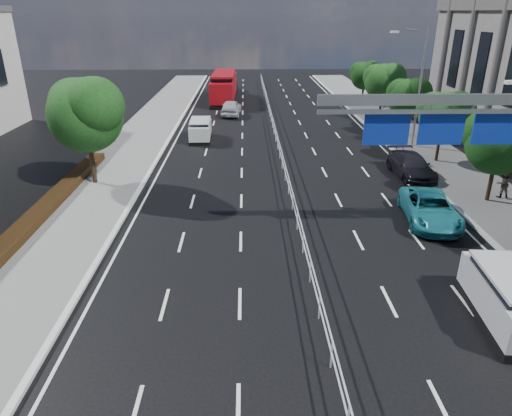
{
  "coord_description": "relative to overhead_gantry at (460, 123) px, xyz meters",
  "views": [
    {
      "loc": [
        -2.54,
        -9.2,
        10.0
      ],
      "look_at": [
        -2.11,
        8.4,
        2.4
      ],
      "focal_mm": 32.0,
      "sensor_mm": 36.0,
      "label": 1
    }
  ],
  "objects": [
    {
      "name": "ground",
      "position": [
        -6.74,
        -10.05,
        -5.61
      ],
      "size": [
        160.0,
        160.0,
        0.0
      ],
      "primitive_type": "plane",
      "color": "black",
      "rests_on": "ground"
    },
    {
      "name": "kerb_near",
      "position": [
        -15.74,
        -10.05,
        -5.54
      ],
      "size": [
        0.25,
        140.0,
        0.15
      ],
      "primitive_type": "cube",
      "color": "silver",
      "rests_on": "ground"
    },
    {
      "name": "median_fence",
      "position": [
        -6.74,
        12.45,
        -5.08
      ],
      "size": [
        0.05,
        85.0,
        1.02
      ],
      "color": "silver",
      "rests_on": "ground"
    },
    {
      "name": "overhead_gantry",
      "position": [
        0.0,
        0.0,
        0.0
      ],
      "size": [
        10.24,
        0.38,
        7.45
      ],
      "color": "gray",
      "rests_on": "ground"
    },
    {
      "name": "streetlight_far",
      "position": [
        3.76,
        15.95,
        -0.4
      ],
      "size": [
        2.78,
        2.4,
        9.0
      ],
      "color": "gray",
      "rests_on": "ground"
    },
    {
      "name": "near_tree_back",
      "position": [
        -18.68,
        7.92,
        -1.0
      ],
      "size": [
        4.84,
        4.51,
        6.69
      ],
      "color": "black",
      "rests_on": "ground"
    },
    {
      "name": "far_tree_d",
      "position": [
        4.51,
        4.42,
        -1.92
      ],
      "size": [
        3.85,
        3.59,
        5.34
      ],
      "color": "black",
      "rests_on": "ground"
    },
    {
      "name": "far_tree_e",
      "position": [
        4.51,
        11.93,
        -2.05
      ],
      "size": [
        3.63,
        3.38,
        5.13
      ],
      "color": "black",
      "rests_on": "ground"
    },
    {
      "name": "far_tree_f",
      "position": [
        4.5,
        19.43,
        -2.12
      ],
      "size": [
        3.52,
        3.28,
        5.02
      ],
      "color": "black",
      "rests_on": "ground"
    },
    {
      "name": "far_tree_g",
      "position": [
        4.51,
        26.92,
        -1.85
      ],
      "size": [
        3.96,
        3.69,
        5.45
      ],
      "color": "black",
      "rests_on": "ground"
    },
    {
      "name": "far_tree_h",
      "position": [
        4.5,
        34.43,
        -2.18
      ],
      "size": [
        3.41,
        3.18,
        4.91
      ],
      "color": "black",
      "rests_on": "ground"
    },
    {
      "name": "white_minivan",
      "position": [
        -13.05,
        18.66,
        -4.76
      ],
      "size": [
        1.79,
        3.99,
        1.72
      ],
      "rotation": [
        0.0,
        0.0,
        0.02
      ],
      "color": "black",
      "rests_on": "ground"
    },
    {
      "name": "red_bus",
      "position": [
        -11.78,
        36.93,
        -3.86
      ],
      "size": [
        2.91,
        11.25,
        3.34
      ],
      "rotation": [
        0.0,
        0.0,
        -0.02
      ],
      "color": "black",
      "rests_on": "ground"
    },
    {
      "name": "near_car_silver",
      "position": [
        -10.73,
        28.57,
        -4.81
      ],
      "size": [
        2.24,
        4.79,
        1.59
      ],
      "primitive_type": "imported",
      "rotation": [
        0.0,
        0.0,
        3.06
      ],
      "color": "#B3B5BA",
      "rests_on": "ground"
    },
    {
      "name": "near_car_dark",
      "position": [
        -11.4,
        44.94,
        -4.78
      ],
      "size": [
        2.36,
        5.22,
        1.66
      ],
      "primitive_type": "imported",
      "rotation": [
        0.0,
        0.0,
        3.26
      ],
      "color": "black",
      "rests_on": "ground"
    },
    {
      "name": "silver_minivan",
      "position": [
        -0.24,
        -6.28,
        -4.69
      ],
      "size": [
        2.29,
        4.63,
        1.86
      ],
      "rotation": [
        0.0,
        0.0,
        -0.09
      ],
      "color": "black",
      "rests_on": "ground"
    },
    {
      "name": "parked_car_teal",
      "position": [
        0.15,
        1.95,
        -4.88
      ],
      "size": [
        3.03,
        5.47,
        1.45
      ],
      "primitive_type": "imported",
      "rotation": [
        0.0,
        0.0,
        -0.12
      ],
      "color": "#1C7381",
      "rests_on": "ground"
    },
    {
      "name": "parked_car_dark",
      "position": [
        1.56,
        8.95,
        -4.87
      ],
      "size": [
        2.23,
        5.13,
        1.47
      ],
      "primitive_type": "imported",
      "rotation": [
        0.0,
        0.0,
        0.03
      ],
      "color": "black",
      "rests_on": "ground"
    },
    {
      "name": "pedestrian_b",
      "position": [
        5.44,
        4.86,
        -4.64
      ],
      "size": [
        0.82,
        0.64,
        1.66
      ],
      "primitive_type": "imported",
      "rotation": [
        0.0,
        0.0,
        3.12
      ],
      "color": "gray",
      "rests_on": "sidewalk_far"
    }
  ]
}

